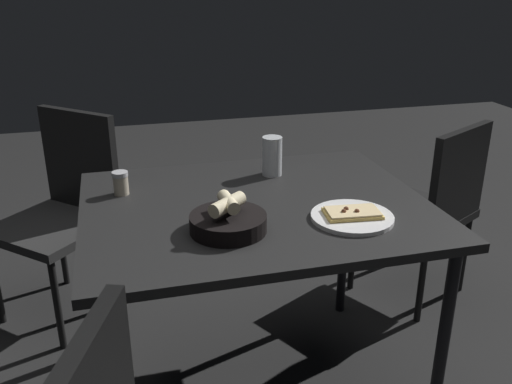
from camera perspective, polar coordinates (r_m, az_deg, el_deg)
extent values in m
cube|color=black|center=(1.85, 0.00, -1.61)|extent=(1.14, 0.90, 0.03)
cylinder|color=black|center=(1.92, 18.62, -14.97)|extent=(0.04, 0.04, 0.73)
cylinder|color=black|center=(2.32, -14.95, -7.71)|extent=(0.04, 0.04, 0.73)
cylinder|color=black|center=(2.50, 9.06, -4.90)|extent=(0.04, 0.04, 0.73)
cylinder|color=white|center=(1.75, 9.86, -2.56)|extent=(0.26, 0.26, 0.01)
cube|color=#DCB65C|center=(1.74, 9.89, -2.20)|extent=(0.18, 0.12, 0.01)
cube|color=beige|center=(1.74, 9.91, -1.96)|extent=(0.17, 0.11, 0.01)
sphere|color=brown|center=(1.73, 10.35, -1.97)|extent=(0.02, 0.02, 0.02)
sphere|color=brown|center=(1.73, 9.02, -1.99)|extent=(0.02, 0.02, 0.02)
sphere|color=brown|center=(1.74, 9.26, -1.73)|extent=(0.02, 0.02, 0.02)
cylinder|color=black|center=(1.64, -2.88, -3.21)|extent=(0.23, 0.23, 0.05)
cylinder|color=beige|center=(1.62, -2.85, -1.05)|extent=(0.05, 0.11, 0.04)
cylinder|color=beige|center=(1.61, -2.96, -1.29)|extent=(0.13, 0.11, 0.04)
cylinder|color=maroon|center=(1.64, -0.99, -3.39)|extent=(0.06, 0.06, 0.03)
cylinder|color=silver|center=(2.08, 1.67, 3.72)|extent=(0.07, 0.07, 0.15)
cylinder|color=#BE811B|center=(2.08, 1.66, 3.27)|extent=(0.07, 0.07, 0.11)
cylinder|color=#BFB299|center=(1.96, -13.73, 0.69)|extent=(0.05, 0.05, 0.07)
cylinder|color=maroon|center=(1.97, -13.69, 0.30)|extent=(0.04, 0.04, 0.03)
cylinder|color=#B7B7BC|center=(1.95, -13.84, 1.82)|extent=(0.05, 0.05, 0.01)
cube|color=#292929|center=(2.57, -20.18, -3.39)|extent=(0.62, 0.62, 0.04)
cube|color=black|center=(2.61, -17.66, 3.14)|extent=(0.33, 0.31, 0.45)
cylinder|color=black|center=(2.44, -19.76, -10.88)|extent=(0.03, 0.03, 0.42)
cylinder|color=black|center=(2.91, -19.35, -5.28)|extent=(0.03, 0.03, 0.42)
cylinder|color=black|center=(2.66, -13.75, -7.26)|extent=(0.03, 0.03, 0.42)
cube|color=black|center=(2.71, 15.85, -1.99)|extent=(0.60, 0.60, 0.04)
cube|color=black|center=(2.54, 20.18, 1.50)|extent=(0.39, 0.23, 0.42)
cylinder|color=black|center=(3.04, 14.31, -3.72)|extent=(0.03, 0.03, 0.40)
cylinder|color=black|center=(2.75, 9.91, -6.13)|extent=(0.03, 0.03, 0.40)
cylinder|color=black|center=(2.88, 20.63, -6.01)|extent=(0.03, 0.03, 0.40)
cylinder|color=black|center=(2.58, 16.67, -8.89)|extent=(0.03, 0.03, 0.40)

